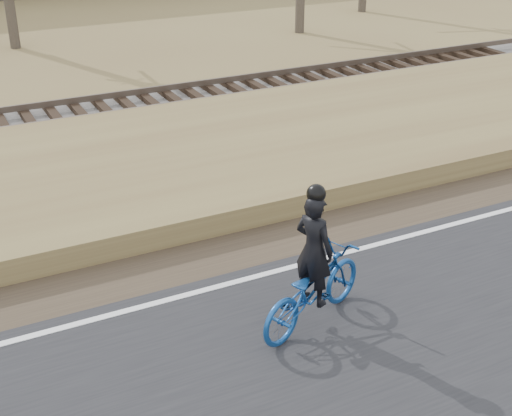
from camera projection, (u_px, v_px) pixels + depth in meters
cyclist at (313, 281)px, 9.82m from camera, size 2.21×1.46×2.13m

